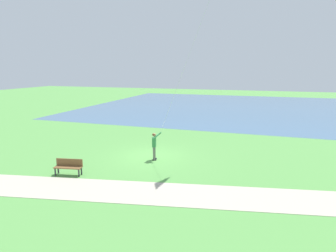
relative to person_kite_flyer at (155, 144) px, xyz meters
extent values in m
plane|color=#569947|center=(-0.51, -0.35, -1.05)|extent=(120.00, 120.00, 0.00)
cube|color=#476B8E|center=(-27.00, 3.65, -1.04)|extent=(36.00, 44.00, 0.01)
cube|color=#B7AD99|center=(4.52, 1.65, -1.04)|extent=(8.27, 31.89, 0.02)
cube|color=#232328|center=(-0.12, -0.03, -1.02)|extent=(0.16, 0.26, 0.06)
cylinder|color=slate|center=(-0.11, -0.05, -0.60)|extent=(0.14, 0.14, 0.82)
cube|color=#232328|center=(0.12, 0.03, -1.02)|extent=(0.16, 0.26, 0.06)
cylinder|color=slate|center=(0.12, 0.01, -0.60)|extent=(0.14, 0.14, 0.82)
cube|color=#38894C|center=(0.01, -0.02, 0.11)|extent=(0.44, 0.31, 0.60)
sphere|color=#996B4C|center=(0.01, -0.02, 0.57)|extent=(0.22, 0.22, 0.22)
ellipsoid|color=#4C3319|center=(0.01, -0.04, 0.61)|extent=(0.27, 0.27, 0.13)
cylinder|color=#38894C|center=(-0.13, 0.17, 0.56)|extent=(0.23, 0.56, 0.43)
cylinder|color=#38894C|center=(0.04, 0.21, 0.56)|extent=(0.44, 0.47, 0.43)
sphere|color=#996B4C|center=(-0.08, 0.35, 0.69)|extent=(0.10, 0.10, 0.10)
cylinder|color=silver|center=(-0.42, 1.74, 4.59)|extent=(0.69, 2.79, 7.80)
cube|color=brown|center=(3.87, -3.56, -0.60)|extent=(0.71, 1.56, 0.05)
cube|color=brown|center=(3.69, -3.60, -0.37)|extent=(0.32, 1.48, 0.40)
cube|color=#2D2D33|center=(3.91, -2.87, -0.82)|extent=(0.07, 0.07, 0.45)
cube|color=#2D2D33|center=(3.59, -2.93, -0.82)|extent=(0.07, 0.07, 0.45)
cube|color=#2D2D33|center=(4.15, -4.19, -0.82)|extent=(0.07, 0.07, 0.45)
cube|color=#2D2D33|center=(3.84, -4.25, -0.82)|extent=(0.07, 0.07, 0.45)
camera|label=1|loc=(15.63, 5.88, 4.64)|focal=29.31mm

